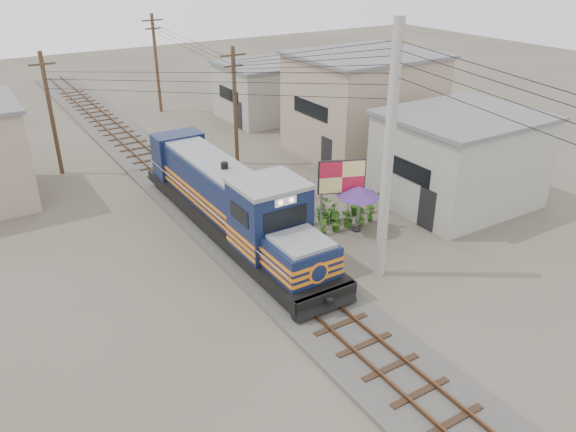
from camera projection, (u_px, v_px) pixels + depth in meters
ground at (300, 293)px, 21.59m from camera, size 120.00×120.00×0.00m
ballast at (196, 201)px, 29.20m from camera, size 3.60×70.00×0.16m
track at (195, 198)px, 29.13m from camera, size 1.15×70.00×0.12m
locomotive at (232, 203)px, 25.23m from camera, size 2.75×14.93×3.70m
utility_pole_main at (388, 158)px, 20.70m from camera, size 0.40×0.40×10.00m
wooden_pole_mid at (235, 105)px, 32.84m from camera, size 1.60×0.24×7.00m
wooden_pole_far at (156, 62)px, 43.57m from camera, size 1.60×0.24×7.50m
wooden_pole_left at (51, 112)px, 31.38m from camera, size 1.60×0.24×7.00m
power_lines at (194, 59)px, 24.73m from camera, size 9.65×19.00×3.30m
shophouse_front at (459, 159)px, 28.33m from camera, size 7.35×6.30×4.70m
shophouse_mid at (363, 103)px, 35.36m from camera, size 8.40×7.35×6.20m
shophouse_back at (264, 91)px, 42.73m from camera, size 6.30×6.30×4.20m
billboard at (342, 179)px, 25.50m from camera, size 2.08×0.95×3.41m
market_umbrella at (359, 192)px, 25.49m from camera, size 2.26×2.26×2.25m
vendor at (336, 175)px, 30.20m from camera, size 0.71×0.52×1.82m
plant_nursery at (331, 212)px, 27.02m from camera, size 3.41×3.09×1.10m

